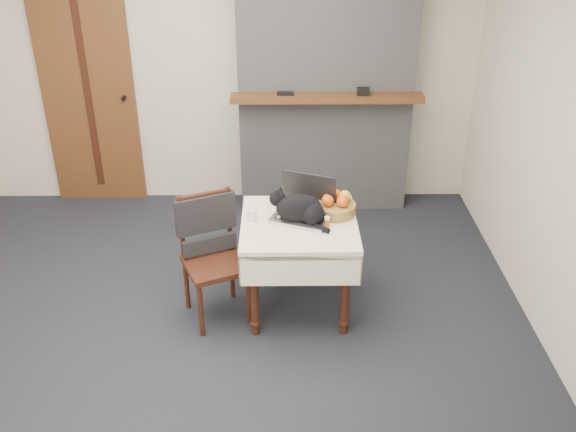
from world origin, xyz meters
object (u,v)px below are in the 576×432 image
cream_jar (252,215)px  fruit_basket (335,205)px  door (89,97)px  pill_bottle (327,222)px  cat (300,209)px  laptop (305,206)px  side_table (299,236)px  chair (210,239)px

cream_jar → fruit_basket: (0.57, 0.09, 0.02)m
fruit_basket → door: bearing=141.5°
door → fruit_basket: door is taller
cream_jar → pill_bottle: cream_jar is taller
pill_bottle → fruit_basket: size_ratio=0.27×
cream_jar → pill_bottle: size_ratio=1.03×
cat → cream_jar: 0.33m
door → cream_jar: size_ratio=25.59×
door → cat: door is taller
laptop → cream_jar: (-0.36, -0.07, -0.03)m
pill_bottle → door: bearing=137.5°
laptop → cat: (-0.03, -0.09, 0.03)m
cat → fruit_basket: cat is taller
laptop → cat: laptop is taller
laptop → pill_bottle: size_ratio=6.29×
door → cream_jar: bearing=-49.2°
side_table → chair: size_ratio=0.87×
pill_bottle → side_table: bearing=158.3°
cat → pill_bottle: 0.20m
cat → chair: bearing=-157.5°
cat → cream_jar: (-0.33, 0.02, -0.06)m
laptop → cat: size_ratio=1.14×
cat → chair: 0.65m
laptop → chair: (-0.65, -0.11, -0.20)m
cream_jar → chair: 0.33m
side_table → pill_bottle: (0.18, -0.07, 0.15)m
pill_bottle → chair: size_ratio=0.08×
cream_jar → cat: bearing=-3.4°
chair → laptop: bearing=-14.2°
door → side_table: bearing=-44.1°
door → chair: size_ratio=2.23×
door → chair: bearing=-55.5°
side_table → fruit_basket: size_ratio=2.80×
side_table → pill_bottle: size_ratio=10.30×
laptop → cream_jar: laptop is taller
cat → fruit_basket: bearing=46.2°
side_table → laptop: size_ratio=1.64×
door → pill_bottle: size_ratio=26.40×
pill_bottle → cream_jar: bearing=169.2°
chair → cream_jar: bearing=-16.6°
laptop → cream_jar: bearing=-146.6°
side_table → cat: size_ratio=1.87×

